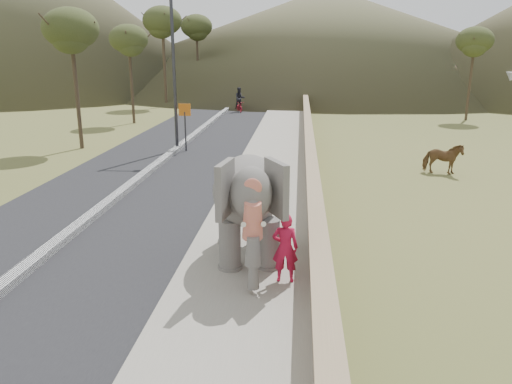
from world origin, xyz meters
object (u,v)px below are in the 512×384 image
lamppost (179,52)px  elephant_and_man (248,204)px  motorcyclist (240,102)px  cow (443,159)px

lamppost → elephant_and_man: lamppost is taller
elephant_and_man → motorcyclist: 30.26m
lamppost → elephant_and_man: bearing=-70.7°
elephant_and_man → motorcyclist: elephant_and_man is taller
lamppost → motorcyclist: lamppost is taller
lamppost → cow: 13.13m
elephant_and_man → cow: bearing=53.2°
cow → elephant_and_man: elephant_and_man is taller
motorcyclist → lamppost: bearing=-93.1°
elephant_and_man → motorcyclist: size_ratio=1.87×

